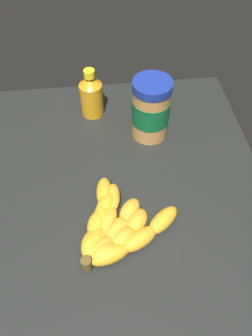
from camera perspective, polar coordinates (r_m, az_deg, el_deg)
ground_plane at (r=77.44cm, az=-0.51°, el=-3.45°), size 73.39×64.18×3.33cm
banana_bunch at (r=68.06cm, az=-2.00°, el=-10.00°), size 21.12×21.27×3.74cm
peanut_butter_jar at (r=81.88cm, az=4.19°, el=9.79°), size 9.18×9.18×15.57cm
honey_bottle at (r=89.27cm, az=-5.85°, el=12.12°), size 5.89×5.89×13.24cm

